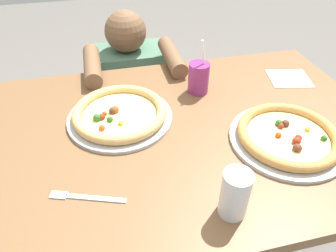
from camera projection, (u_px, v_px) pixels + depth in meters
The scene contains 9 objects.
ground_plane at pixel (179, 248), 1.50m from camera, with size 8.00×8.00×0.00m, color #66605B.
dining_table at pixel (183, 151), 1.09m from camera, with size 1.36×0.91×0.75m.
pizza_near at pixel (288, 136), 0.97m from camera, with size 0.36×0.36×0.04m.
pizza_far at pixel (120, 114), 1.06m from camera, with size 0.36×0.36×0.05m.
drink_cup_colored at pixel (199, 78), 1.17m from camera, with size 0.08×0.08×0.21m.
water_cup_clear at pixel (235, 194), 0.73m from camera, with size 0.07×0.07×0.13m.
paper_napkin at pixel (289, 78), 1.28m from camera, with size 0.16×0.14×0.00m, color white.
fork at pixel (84, 197), 0.81m from camera, with size 0.20×0.08×0.00m.
diner_seated at pixel (132, 102), 1.72m from camera, with size 0.41×0.52×0.92m.
Camera 1 is at (-0.23, -0.76, 1.41)m, focal length 33.20 mm.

